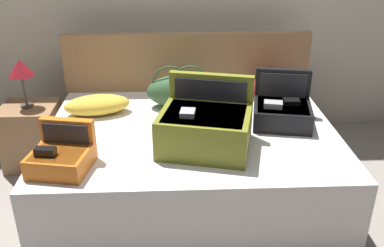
{
  "coord_description": "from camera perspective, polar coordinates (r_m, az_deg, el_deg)",
  "views": [
    {
      "loc": [
        -0.12,
        -2.33,
        1.89
      ],
      "look_at": [
        0.0,
        0.29,
        0.64
      ],
      "focal_mm": 40.14,
      "sensor_mm": 36.0,
      "label": 1
    }
  ],
  "objects": [
    {
      "name": "pillow_center_head",
      "position": [
        3.62,
        10.53,
        4.63
      ],
      "size": [
        0.38,
        0.32,
        0.17
      ],
      "primitive_type": "ellipsoid",
      "rotation": [
        0.0,
        0.0,
        -0.01
      ],
      "color": "maroon",
      "rests_on": "bed"
    },
    {
      "name": "hard_case_medium",
      "position": [
        3.18,
        11.87,
        1.88
      ],
      "size": [
        0.47,
        0.47,
        0.35
      ],
      "rotation": [
        0.0,
        0.0,
        -0.19
      ],
      "color": "black",
      "rests_on": "bed"
    },
    {
      "name": "hard_case_small",
      "position": [
        2.66,
        -16.98,
        -4.11
      ],
      "size": [
        0.39,
        0.38,
        0.27
      ],
      "rotation": [
        0.0,
        0.0,
        -0.19
      ],
      "color": "#D16619",
      "rests_on": "bed"
    },
    {
      "name": "hard_case_large",
      "position": [
        2.74,
        1.8,
        -0.35
      ],
      "size": [
        0.66,
        0.61,
        0.43
      ],
      "rotation": [
        0.0,
        0.0,
        -0.24
      ],
      "color": "olive",
      "rests_on": "bed"
    },
    {
      "name": "pillow_near_headboard",
      "position": [
        3.34,
        -12.49,
        2.44
      ],
      "size": [
        0.53,
        0.33,
        0.15
      ],
      "primitive_type": "ellipsoid",
      "rotation": [
        0.0,
        0.0,
        0.2
      ],
      "color": "gold",
      "rests_on": "bed"
    },
    {
      "name": "table_lamp",
      "position": [
        3.6,
        -21.82,
        6.72
      ],
      "size": [
        0.2,
        0.2,
        0.39
      ],
      "color": "#3F3833",
      "rests_on": "nightstand"
    },
    {
      "name": "bed",
      "position": [
        3.17,
        -0.09,
        -5.18
      ],
      "size": [
        2.04,
        1.51,
        0.54
      ],
      "primitive_type": "cube",
      "color": "silver",
      "rests_on": "ground"
    },
    {
      "name": "ground_plane",
      "position": [
        3.0,
        0.26,
        -13.55
      ],
      "size": [
        12.0,
        12.0,
        0.0
      ],
      "primitive_type": "plane",
      "color": "gray"
    },
    {
      "name": "headboard",
      "position": [
        3.78,
        -0.63,
        4.24
      ],
      "size": [
        2.08,
        0.08,
        1.04
      ],
      "primitive_type": "cube",
      "color": "olive",
      "rests_on": "ground"
    },
    {
      "name": "nightstand",
      "position": [
        3.81,
        -20.42,
        -1.53
      ],
      "size": [
        0.44,
        0.4,
        0.53
      ],
      "primitive_type": "cube",
      "color": "olive",
      "rests_on": "ground"
    },
    {
      "name": "duffel_bag",
      "position": [
        3.38,
        -1.59,
        4.4
      ],
      "size": [
        0.53,
        0.29,
        0.34
      ],
      "rotation": [
        0.0,
        0.0,
        0.02
      ],
      "color": "#2D4C2D",
      "rests_on": "bed"
    }
  ]
}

